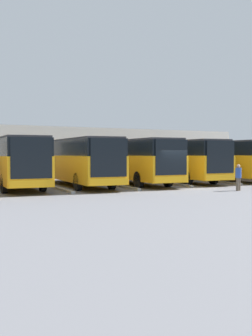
{
  "coord_description": "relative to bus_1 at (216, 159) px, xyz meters",
  "views": [
    {
      "loc": [
        15.86,
        22.02,
        2.32
      ],
      "look_at": [
        0.12,
        -6.19,
        1.18
      ],
      "focal_mm": 45.0,
      "sensor_mm": 36.0,
      "label": 1
    }
  ],
  "objects": [
    {
      "name": "pedestrian",
      "position": [
        5.86,
        8.69,
        -0.97
      ],
      "size": [
        0.46,
        0.46,
        1.63
      ],
      "rotation": [
        0.0,
        0.0,
        3.45
      ],
      "color": "brown",
      "rests_on": "ground_plane"
    },
    {
      "name": "bus_5",
      "position": [
        17.44,
        -0.39,
        0.0
      ],
      "size": [
        3.67,
        12.6,
        3.31
      ],
      "rotation": [
        0.0,
        0.0,
        -0.09
      ],
      "color": "orange",
      "rests_on": "ground_plane"
    },
    {
      "name": "ground_plane",
      "position": [
        8.72,
        5.94,
        -1.85
      ],
      "size": [
        600.0,
        600.0,
        0.0
      ],
      "primitive_type": "plane",
      "color": "slate"
    },
    {
      "name": "curb_divider_2",
      "position": [
        6.54,
        1.7,
        -1.77
      ],
      "size": [
        0.92,
        7.4,
        0.15
      ],
      "primitive_type": "cube",
      "rotation": [
        0.0,
        0.0,
        -0.09
      ],
      "color": "#9E9E99",
      "rests_on": "ground_plane"
    },
    {
      "name": "bus_4",
      "position": [
        13.08,
        0.19,
        0.0
      ],
      "size": [
        3.67,
        12.6,
        3.31
      ],
      "rotation": [
        0.0,
        0.0,
        -0.09
      ],
      "color": "orange",
      "rests_on": "ground_plane"
    },
    {
      "name": "curb_divider_3",
      "position": [
        10.9,
        2.06,
        -1.77
      ],
      "size": [
        0.92,
        7.4,
        0.15
      ],
      "primitive_type": "cube",
      "rotation": [
        0.0,
        0.0,
        -0.09
      ],
      "color": "#9E9E99",
      "rests_on": "ground_plane"
    },
    {
      "name": "curb_divider_1",
      "position": [
        2.18,
        1.84,
        -1.77
      ],
      "size": [
        0.92,
        7.4,
        0.15
      ],
      "primitive_type": "cube",
      "rotation": [
        0.0,
        0.0,
        -0.09
      ],
      "color": "#9E9E99",
      "rests_on": "ground_plane"
    },
    {
      "name": "bus_3",
      "position": [
        8.72,
        0.23,
        0.0
      ],
      "size": [
        3.67,
        12.6,
        3.31
      ],
      "rotation": [
        0.0,
        0.0,
        -0.09
      ],
      "color": "orange",
      "rests_on": "ground_plane"
    },
    {
      "name": "curb_divider_0",
      "position": [
        -2.18,
        2.04,
        -1.77
      ],
      "size": [
        0.92,
        7.4,
        0.15
      ],
      "primitive_type": "cube",
      "rotation": [
        0.0,
        0.0,
        -0.09
      ],
      "color": "#9E9E99",
      "rests_on": "ground_plane"
    },
    {
      "name": "bus_1",
      "position": [
        0.0,
        0.0,
        0.0
      ],
      "size": [
        3.67,
        12.6,
        3.31
      ],
      "rotation": [
        0.0,
        0.0,
        -0.09
      ],
      "color": "orange",
      "rests_on": "ground_plane"
    },
    {
      "name": "bus_2",
      "position": [
        4.36,
        -0.14,
        0.0
      ],
      "size": [
        3.67,
        12.6,
        3.31
      ],
      "rotation": [
        0.0,
        0.0,
        -0.09
      ],
      "color": "orange",
      "rests_on": "ground_plane"
    },
    {
      "name": "curb_divider_4",
      "position": [
        15.26,
        2.03,
        -1.77
      ],
      "size": [
        0.92,
        7.4,
        0.15
      ],
      "primitive_type": "cube",
      "rotation": [
        0.0,
        0.0,
        -0.09
      ],
      "color": "#9E9E99",
      "rests_on": "ground_plane"
    },
    {
      "name": "station_building",
      "position": [
        8.72,
        -18.58,
        0.7
      ],
      "size": [
        43.75,
        14.7,
        5.05
      ],
      "color": "beige",
      "rests_on": "ground_plane"
    }
  ]
}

